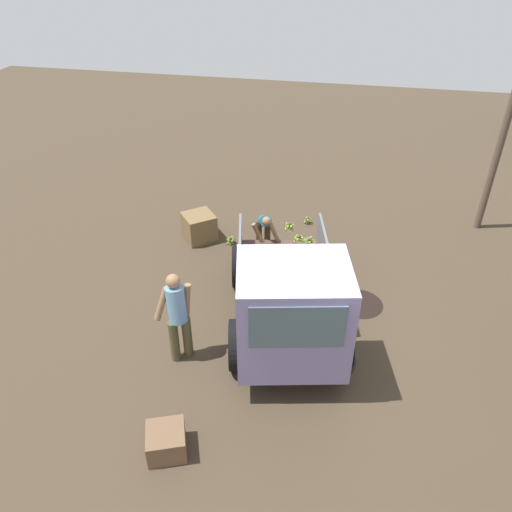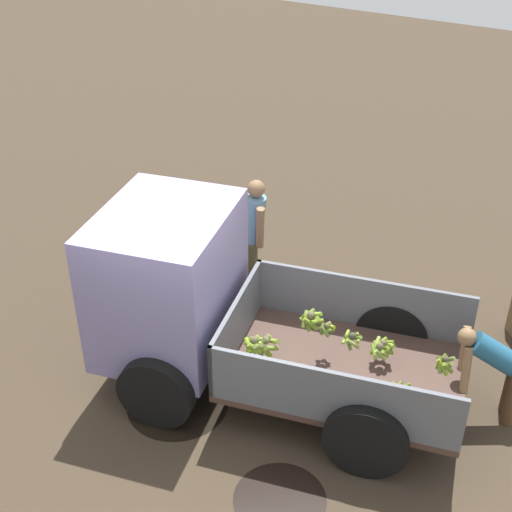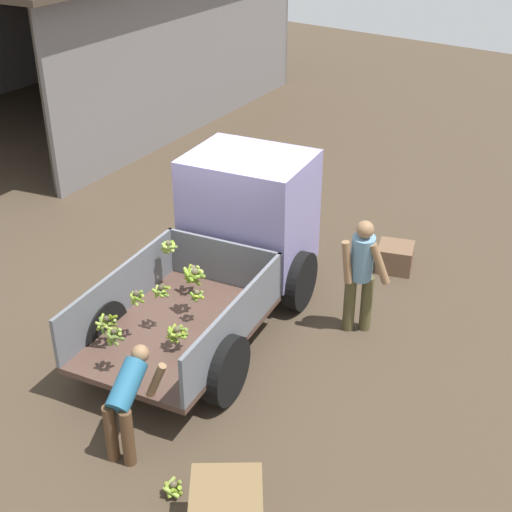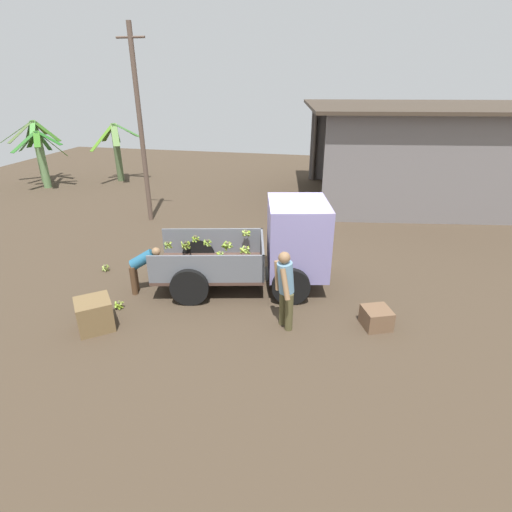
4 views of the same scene
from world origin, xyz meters
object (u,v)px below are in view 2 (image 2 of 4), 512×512
object	(u,v)px
cargo_truck	(201,299)
person_foreground_visitor	(253,231)
person_worker_loading	(495,366)
wooden_crate_1	(130,255)

from	to	relation	value
cargo_truck	person_foreground_visitor	distance (m)	1.87
cargo_truck	person_foreground_visitor	bearing A→B (deg)	-90.76
cargo_truck	person_worker_loading	size ratio (longest dim) A/B	3.84
person_foreground_visitor	person_worker_loading	bearing A→B (deg)	-52.18
cargo_truck	person_foreground_visitor	world-z (taller)	cargo_truck
wooden_crate_1	cargo_truck	bearing A→B (deg)	148.01
person_foreground_visitor	person_worker_loading	distance (m)	3.60
person_worker_loading	cargo_truck	bearing A→B (deg)	0.46
cargo_truck	person_worker_loading	distance (m)	3.31
person_foreground_visitor	wooden_crate_1	distance (m)	2.05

